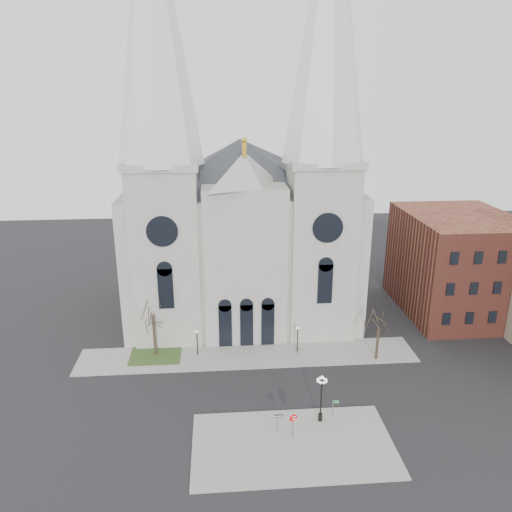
{
  "coord_description": "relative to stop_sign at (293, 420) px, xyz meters",
  "views": [
    {
      "loc": [
        -3.27,
        -41.49,
        30.34
      ],
      "look_at": [
        0.72,
        8.0,
        13.61
      ],
      "focal_mm": 35.0,
      "sensor_mm": 36.0,
      "label": 1
    }
  ],
  "objects": [
    {
      "name": "street_name_sign",
      "position": [
        4.35,
        2.57,
        -0.63
      ],
      "size": [
        0.63,
        0.08,
        1.95
      ],
      "rotation": [
        0.0,
        0.0,
        -0.02
      ],
      "color": "slate",
      "rests_on": "sidewalk_near"
    },
    {
      "name": "grass_patch",
      "position": [
        -14.11,
        16.03,
        -1.86
      ],
      "size": [
        6.0,
        5.0,
        0.18
      ],
      "primitive_type": "cube",
      "color": "#2F471E",
      "rests_on": "ground"
    },
    {
      "name": "tree_right",
      "position": [
        11.89,
        13.03,
        2.52
      ],
      "size": [
        3.2,
        3.2,
        6.0
      ],
      "color": "#2D2419",
      "rests_on": "ground"
    },
    {
      "name": "ped_lamp_right",
      "position": [
        2.89,
        15.53,
        0.39
      ],
      "size": [
        0.32,
        0.32,
        3.26
      ],
      "color": "black",
      "rests_on": "sidewalk_far"
    },
    {
      "name": "ground",
      "position": [
        -3.11,
        4.03,
        -1.95
      ],
      "size": [
        160.0,
        160.0,
        0.0
      ],
      "primitive_type": "plane",
      "color": "black",
      "rests_on": "ground"
    },
    {
      "name": "one_way_sign",
      "position": [
        -1.27,
        0.82,
        -0.45
      ],
      "size": [
        0.87,
        0.08,
        1.98
      ],
      "rotation": [
        0.0,
        0.0,
        0.04
      ],
      "color": "slate",
      "rests_on": "sidewalk_near"
    },
    {
      "name": "sidewalk_far",
      "position": [
        -3.11,
        15.03,
        -1.88
      ],
      "size": [
        40.0,
        6.0,
        0.14
      ],
      "primitive_type": "cube",
      "color": "gray",
      "rests_on": "ground"
    },
    {
      "name": "globe_lamp",
      "position": [
        2.98,
        2.15,
        1.27
      ],
      "size": [
        1.28,
        1.28,
        4.89
      ],
      "rotation": [
        0.0,
        0.0,
        0.25
      ],
      "color": "black",
      "rests_on": "sidewalk_near"
    },
    {
      "name": "sidewalk_near",
      "position": [
        -0.11,
        -0.97,
        -1.88
      ],
      "size": [
        18.0,
        10.0,
        0.14
      ],
      "primitive_type": "cube",
      "color": "gray",
      "rests_on": "ground"
    },
    {
      "name": "cathedral",
      "position": [
        -3.11,
        26.89,
        16.53
      ],
      "size": [
        33.0,
        26.66,
        54.0
      ],
      "color": "#98968E",
      "rests_on": "ground"
    },
    {
      "name": "bg_building_brick",
      "position": [
        26.89,
        26.03,
        5.05
      ],
      "size": [
        14.0,
        18.0,
        14.0
      ],
      "primitive_type": "cube",
      "color": "brown",
      "rests_on": "ground"
    },
    {
      "name": "stop_sign",
      "position": [
        0.0,
        0.0,
        0.0
      ],
      "size": [
        0.91,
        0.14,
        2.54
      ],
      "rotation": [
        0.0,
        0.0,
        -0.12
      ],
      "color": "slate",
      "rests_on": "sidewalk_near"
    },
    {
      "name": "tree_left",
      "position": [
        -14.11,
        16.03,
        3.64
      ],
      "size": [
        3.2,
        3.2,
        7.5
      ],
      "color": "#2D2419",
      "rests_on": "ground"
    },
    {
      "name": "ped_lamp_left",
      "position": [
        -9.11,
        15.53,
        0.39
      ],
      "size": [
        0.32,
        0.32,
        3.26
      ],
      "color": "black",
      "rests_on": "sidewalk_far"
    }
  ]
}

